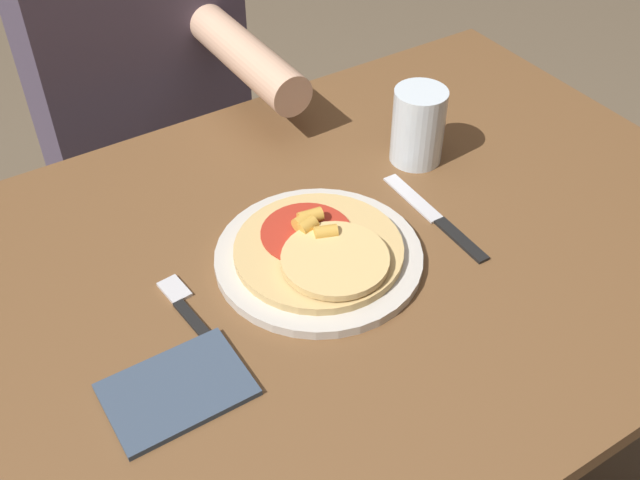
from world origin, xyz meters
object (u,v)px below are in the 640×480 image
pizza (322,251)px  drinking_glass (418,126)px  knife (436,218)px  person_diner (142,98)px  plate (320,258)px  dining_table (327,312)px  fork (192,315)px

pizza → drinking_glass: (0.25, 0.13, 0.04)m
knife → person_diner: bearing=105.6°
plate → knife: plate is taller
plate → person_diner: size_ratio=0.24×
knife → drinking_glass: drinking_glass is taller
plate → knife: bearing=-4.2°
dining_table → drinking_glass: (0.24, 0.12, 0.17)m
pizza → fork: (-0.19, 0.01, -0.02)m
dining_table → pizza: (-0.01, -0.01, 0.14)m
pizza → drinking_glass: drinking_glass is taller
drinking_glass → person_diner: (-0.25, 0.54, -0.14)m
pizza → person_diner: 0.67m
fork → dining_table: bearing=-0.1°
plate → person_diner: person_diner is taller
plate → drinking_glass: (0.26, 0.12, 0.05)m
knife → drinking_glass: (0.07, 0.13, 0.06)m
person_diner → plate: bearing=-90.0°
pizza → drinking_glass: 0.29m
drinking_glass → dining_table: bearing=-153.9°
plate → drinking_glass: bearing=25.4°
dining_table → fork: size_ratio=6.95×
fork → person_diner: 0.69m
plate → fork: (-0.19, 0.00, -0.00)m
drinking_glass → knife: bearing=-116.4°
drinking_glass → plate: bearing=-154.6°
pizza → plate: bearing=96.1°
plate → knife: 0.19m
dining_table → fork: bearing=179.9°
dining_table → drinking_glass: drinking_glass is taller
plate → fork: plate is taller
dining_table → pizza: bearing=-151.5°
knife → fork: bearing=177.3°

